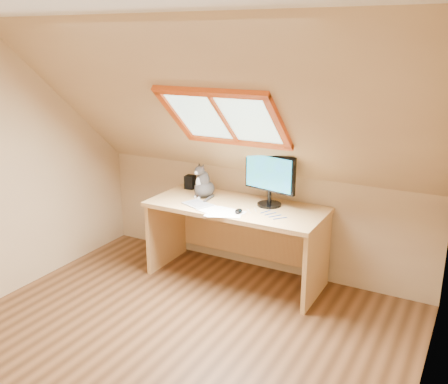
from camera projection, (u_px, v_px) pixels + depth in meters
The scene contains 10 objects.
ground at pixel (157, 356), 3.68m from camera, with size 3.50×3.50×0.00m, color brown.
room_shell at pixel (140, 171), 3.18m from camera, with size 3.52×3.52×2.41m.
desk at pixel (239, 226), 4.77m from camera, with size 1.66×0.73×0.76m.
monitor at pixel (270, 176), 4.54m from camera, with size 0.53×0.22×0.49m.
cat at pixel (204, 185), 4.84m from camera, with size 0.26×0.28×0.35m.
desk_speaker at pixel (190, 182), 5.14m from camera, with size 0.10×0.10×0.14m, color black.
graphics_tablet at pixel (198, 204), 4.65m from camera, with size 0.26×0.19×0.01m, color #B2B2B7.
mouse at pixel (239, 211), 4.42m from camera, with size 0.06×0.11×0.04m, color black.
papers at pixel (221, 212), 4.44m from camera, with size 0.35×0.30×0.01m.
cables at pixel (262, 214), 4.40m from camera, with size 0.51×0.26×0.01m.
Camera 1 is at (1.94, -2.55, 2.23)m, focal length 40.00 mm.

